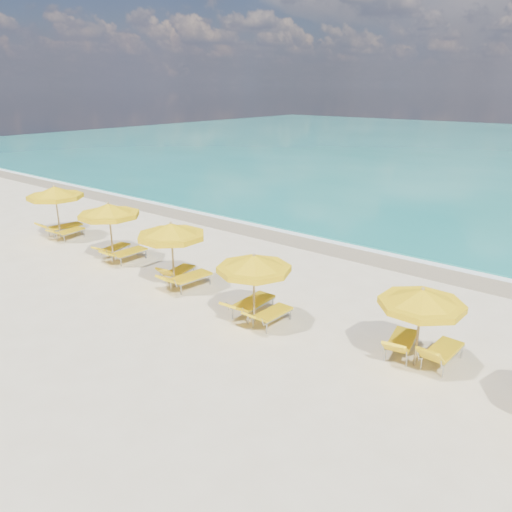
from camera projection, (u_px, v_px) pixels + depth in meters
The scene contains 19 objects.
ground_plane at pixel (226, 303), 15.94m from camera, with size 120.00×120.00×0.00m, color beige.
wet_sand_band at pixel (343, 248), 21.36m from camera, with size 120.00×2.60×0.01m, color tan.
foam_line at pixel (352, 244), 21.94m from camera, with size 120.00×1.20×0.03m, color white.
whitecap_near at pixel (337, 194), 31.98m from camera, with size 14.00×0.36×0.05m, color white.
umbrella_0 at pixel (55, 193), 22.04m from camera, with size 2.99×2.99×2.44m.
umbrella_1 at pixel (109, 211), 19.12m from camera, with size 3.09×3.09×2.38m.
umbrella_2 at pixel (171, 232), 16.58m from camera, with size 3.00×3.00×2.34m.
umbrella_3 at pixel (254, 264), 13.97m from camera, with size 2.19×2.19×2.17m.
umbrella_4 at pixel (422, 299), 11.83m from camera, with size 2.67×2.67×2.10m.
lounger_0_left at pixel (64, 230), 23.16m from camera, with size 0.87×2.07×0.79m.
lounger_0_right at pixel (70, 234), 22.61m from camera, with size 0.80×1.78×0.66m.
lounger_1_left at pixel (115, 251), 20.35m from camera, with size 0.87×1.75×0.65m.
lounger_1_right at pixel (128, 256), 19.68m from camera, with size 0.62×1.89×0.69m.
lounger_2_left at pixel (179, 275), 17.78m from camera, with size 0.87×1.73×0.76m.
lounger_2_right at pixel (190, 282), 17.08m from camera, with size 0.82×2.02×0.74m.
lounger_3_left at pixel (252, 307), 15.09m from camera, with size 0.73×2.01×0.78m.
lounger_3_right at pixel (271, 318), 14.47m from camera, with size 0.61×1.74×0.71m.
lounger_4_left at pixel (401, 346), 12.87m from camera, with size 0.93×1.87×0.81m.
lounger_4_right at pixel (441, 356), 12.38m from camera, with size 0.67×1.78×0.85m.
Camera 1 is at (9.98, -10.68, 6.61)m, focal length 35.00 mm.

